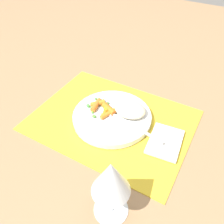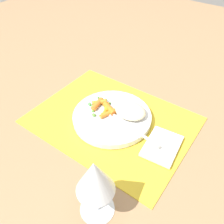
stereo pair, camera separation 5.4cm
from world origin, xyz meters
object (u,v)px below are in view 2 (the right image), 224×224
(carrot_portion, at_px, (104,107))
(napkin, at_px, (162,146))
(plate, at_px, (112,117))
(wine_glass, at_px, (95,179))
(fork, at_px, (123,121))
(rice_mound, at_px, (130,111))

(carrot_portion, height_order, napkin, carrot_portion)
(plate, height_order, napkin, plate)
(napkin, bearing_deg, wine_glass, 80.95)
(wine_glass, bearing_deg, carrot_portion, -55.91)
(carrot_portion, relative_size, napkin, 0.77)
(plate, bearing_deg, carrot_portion, -8.87)
(carrot_portion, xyz_separation_m, wine_glass, (-0.17, 0.24, 0.09))
(carrot_portion, relative_size, wine_glass, 0.54)
(carrot_portion, bearing_deg, fork, 170.14)
(fork, distance_m, napkin, 0.13)
(plate, relative_size, napkin, 2.01)
(rice_mound, bearing_deg, carrot_portion, 19.59)
(carrot_portion, height_order, wine_glass, wine_glass)
(rice_mound, bearing_deg, wine_glass, 108.46)
(rice_mound, relative_size, carrot_portion, 1.05)
(carrot_portion, bearing_deg, plate, 171.13)
(plate, bearing_deg, fork, 169.39)
(rice_mound, bearing_deg, napkin, 161.97)
(wine_glass, height_order, napkin, wine_glass)
(plate, bearing_deg, wine_glass, 119.07)
(fork, height_order, wine_glass, wine_glass)
(rice_mound, height_order, napkin, rice_mound)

